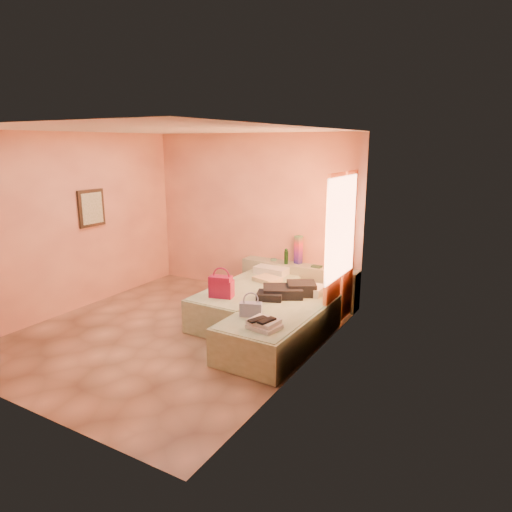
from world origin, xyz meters
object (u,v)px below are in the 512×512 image
at_px(flower_vase, 344,264).
at_px(towel_stack, 264,324).
at_px(bed_left, 248,302).
at_px(water_bottle, 286,257).
at_px(headboard_ledge, 298,283).
at_px(green_book, 317,267).
at_px(bed_right, 281,327).
at_px(magenta_handbag, 221,286).
at_px(blue_handbag, 251,309).

distance_m(flower_vase, towel_stack, 2.30).
relative_size(bed_left, water_bottle, 7.92).
relative_size(bed_left, flower_vase, 7.96).
distance_m(headboard_ledge, green_book, 0.47).
height_order(headboard_ledge, water_bottle, water_bottle).
relative_size(green_book, towel_stack, 0.45).
relative_size(headboard_ledge, bed_left, 1.02).
bearing_deg(bed_right, towel_stack, -79.40).
distance_m(bed_left, green_book, 1.31).
distance_m(green_book, magenta_handbag, 1.81).
bearing_deg(bed_left, headboard_ledge, 71.09).
distance_m(green_book, blue_handbag, 2.07).
xyz_separation_m(bed_left, bed_right, (0.90, -0.65, 0.00)).
height_order(headboard_ledge, bed_right, headboard_ledge).
xyz_separation_m(green_book, flower_vase, (0.48, -0.05, 0.11)).
xyz_separation_m(headboard_ledge, green_book, (0.33, -0.02, 0.34)).
relative_size(flower_vase, magenta_handbag, 0.76).
relative_size(bed_right, flower_vase, 7.96).
bearing_deg(blue_handbag, headboard_ledge, 76.69).
distance_m(water_bottle, flower_vase, 1.01).
xyz_separation_m(bed_right, flower_vase, (0.28, 1.63, 0.53)).
height_order(bed_right, flower_vase, flower_vase).
relative_size(magenta_handbag, towel_stack, 0.95).
xyz_separation_m(water_bottle, blue_handbag, (0.50, -2.02, -0.19)).
bearing_deg(magenta_handbag, water_bottle, 67.17).
xyz_separation_m(bed_right, green_book, (-0.20, 1.68, 0.41)).
xyz_separation_m(green_book, towel_stack, (0.31, -2.33, -0.11)).
bearing_deg(bed_right, headboard_ledge, 107.91).
bearing_deg(headboard_ledge, blue_handbag, -81.94).
bearing_deg(bed_left, green_book, 56.38).
relative_size(bed_right, water_bottle, 7.92).
bearing_deg(magenta_handbag, towel_stack, -47.01).
distance_m(headboard_ledge, water_bottle, 0.50).
distance_m(magenta_handbag, towel_stack, 1.28).
xyz_separation_m(bed_left, green_book, (0.70, 1.03, 0.41)).
bearing_deg(flower_vase, bed_left, -140.29).
xyz_separation_m(headboard_ledge, bed_right, (0.52, -1.70, -0.08)).
relative_size(headboard_ledge, bed_right, 1.02).
distance_m(bed_right, green_book, 1.74).
xyz_separation_m(bed_left, blue_handbag, (0.67, -1.04, 0.34)).
height_order(flower_vase, blue_handbag, flower_vase).
height_order(green_book, magenta_handbag, magenta_handbag).
height_order(water_bottle, green_book, water_bottle).
bearing_deg(bed_right, blue_handbag, -119.50).
relative_size(flower_vase, blue_handbag, 0.91).
height_order(bed_right, blue_handbag, blue_handbag).
xyz_separation_m(green_book, magenta_handbag, (-0.77, -1.64, -0.01)).
xyz_separation_m(bed_right, water_bottle, (-0.73, 1.62, 0.53)).
bearing_deg(magenta_handbag, headboard_ledge, 60.86).
bearing_deg(blue_handbag, green_book, 67.78).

